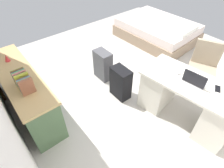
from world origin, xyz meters
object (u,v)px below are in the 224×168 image
object	(u,v)px
office_chair	(201,71)
suitcase_black	(121,83)
desk	(187,100)
credenza	(26,93)
figurine_small	(7,58)
computer_mouse	(179,73)
laptop	(195,80)
cell_phone_near_laptop	(218,89)
bed	(157,31)
suitcase_spare_grey	(103,65)

from	to	relation	value
office_chair	suitcase_black	distance (m)	1.46
desk	credenza	xyz separation A→B (m)	(1.71, 1.86, -0.00)
office_chair	figurine_small	bearing A→B (deg)	54.28
computer_mouse	suitcase_black	bearing A→B (deg)	24.61
desk	laptop	size ratio (longest dim) A/B	4.50
computer_mouse	credenza	bearing A→B (deg)	44.55
suitcase_black	desk	bearing A→B (deg)	-154.45
laptop	computer_mouse	world-z (taller)	laptop
desk	figurine_small	xyz separation A→B (m)	(2.13, 1.86, 0.44)
desk	laptop	world-z (taller)	laptop
cell_phone_near_laptop	figurine_small	xyz separation A→B (m)	(2.40, 1.99, 0.08)
office_chair	desk	bearing A→B (deg)	107.26
laptop	figurine_small	bearing A→B (deg)	41.03
desk	bed	bearing A→B (deg)	-40.02
figurine_small	computer_mouse	bearing A→B (deg)	-135.10
credenza	figurine_small	size ratio (longest dim) A/B	16.36
office_chair	bed	distance (m)	1.97
bed	figurine_small	xyz separation A→B (m)	(0.14, 3.53, 0.59)
suitcase_black	office_chair	bearing A→B (deg)	-120.99
desk	laptop	xyz separation A→B (m)	(-0.00, 0.00, 0.40)
office_chair	laptop	xyz separation A→B (m)	(-0.24, 0.77, 0.37)
suitcase_black	computer_mouse	xyz separation A→B (m)	(-0.74, -0.47, 0.46)
desk	computer_mouse	bearing A→B (deg)	-1.04
suitcase_black	laptop	distance (m)	1.21
suitcase_spare_grey	figurine_small	size ratio (longest dim) A/B	5.42
suitcase_black	cell_phone_near_laptop	world-z (taller)	cell_phone_near_laptop
desk	figurine_small	distance (m)	2.86
laptop	computer_mouse	xyz separation A→B (m)	(0.26, -0.01, -0.03)
laptop	figurine_small	size ratio (longest dim) A/B	3.06
desk	computer_mouse	size ratio (longest dim) A/B	15.14
suitcase_black	computer_mouse	size ratio (longest dim) A/B	5.95
credenza	office_chair	bearing A→B (deg)	-119.25
desk	credenza	bearing A→B (deg)	47.35
suitcase_black	laptop	bearing A→B (deg)	-154.63
computer_mouse	cell_phone_near_laptop	size ratio (longest dim) A/B	0.74
suitcase_black	suitcase_spare_grey	world-z (taller)	suitcase_spare_grey
desk	bed	size ratio (longest dim) A/B	0.77
credenza	computer_mouse	distance (m)	2.39
cell_phone_near_laptop	computer_mouse	bearing A→B (deg)	-13.20
computer_mouse	bed	bearing A→B (deg)	-51.44
bed	suitcase_spare_grey	distance (m)	2.09
cell_phone_near_laptop	figurine_small	distance (m)	3.12
laptop	computer_mouse	bearing A→B (deg)	-1.50
computer_mouse	figurine_small	bearing A→B (deg)	37.38
credenza	computer_mouse	world-z (taller)	credenza
credenza	computer_mouse	bearing A→B (deg)	-127.93
suitcase_black	suitcase_spare_grey	xyz separation A→B (m)	(0.61, -0.07, 0.00)
desk	bed	world-z (taller)	desk
office_chair	cell_phone_near_laptop	bearing A→B (deg)	128.93
bed	suitcase_spare_grey	bearing A→B (deg)	100.18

